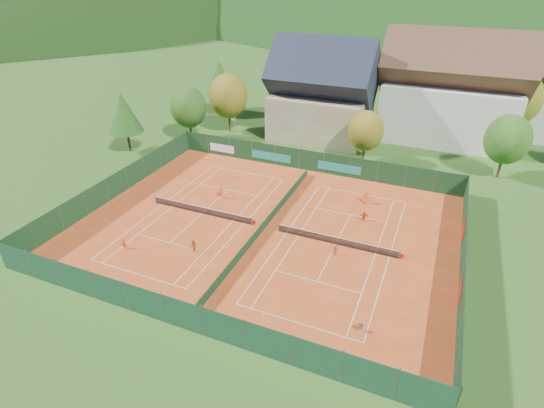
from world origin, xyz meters
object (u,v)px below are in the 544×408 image
at_px(player_right_near, 335,250).
at_px(player_left_mid, 193,246).
at_px(hotel_block_b, 544,96).
at_px(player_left_near, 124,243).
at_px(ball_hopper, 361,326).
at_px(player_left_far, 221,192).
at_px(player_right_far_b, 364,216).
at_px(hotel_block_a, 450,95).
at_px(player_right_far_a, 366,198).
at_px(chalet, 322,96).

bearing_deg(player_right_near, player_left_mid, 172.70).
bearing_deg(hotel_block_b, player_left_near, -128.19).
relative_size(ball_hopper, player_left_far, 0.56).
bearing_deg(player_left_near, player_right_far_b, 14.07).
relative_size(hotel_block_a, player_left_mid, 16.02).
bearing_deg(hotel_block_a, player_right_far_a, -104.97).
relative_size(chalet, player_left_near, 12.83).
height_order(hotel_block_b, player_right_near, hotel_block_b).
relative_size(chalet, player_right_far_a, 10.60).
xyz_separation_m(player_left_far, player_right_near, (16.16, -6.05, -0.12)).
bearing_deg(player_left_far, player_left_near, 84.50).
relative_size(player_left_mid, player_right_far_a, 0.88).
distance_m(ball_hopper, player_left_mid, 18.29).
distance_m(chalet, player_left_far, 26.80).
distance_m(ball_hopper, player_right_far_b, 16.88).
distance_m(hotel_block_b, player_left_near, 67.67).
bearing_deg(player_right_far_a, hotel_block_a, -113.29).
relative_size(chalet, hotel_block_b, 0.94).
xyz_separation_m(ball_hopper, player_left_near, (-24.63, 1.88, 0.08)).
bearing_deg(hotel_block_b, player_right_far_b, -117.97).
relative_size(hotel_block_a, player_right_near, 18.00).
distance_m(ball_hopper, player_right_near, 10.17).
distance_m(hotel_block_b, player_right_near, 50.95).
xyz_separation_m(player_left_near, player_right_far_a, (20.67, 18.79, 0.13)).
bearing_deg(hotel_block_b, player_left_mid, -124.49).
xyz_separation_m(chalet, player_right_far_a, (12.00, -20.18, -5.86)).
relative_size(hotel_block_a, player_right_far_a, 14.13).
distance_m(hotel_block_a, player_left_mid, 48.05).
relative_size(ball_hopper, player_right_near, 0.67).
distance_m(player_left_near, player_right_far_a, 27.94).
height_order(hotel_block_a, hotel_block_b, hotel_block_a).
bearing_deg(player_left_mid, hotel_block_b, 92.22).
distance_m(player_left_far, player_right_far_a, 17.64).
bearing_deg(chalet, player_left_far, -100.49).
bearing_deg(player_left_near, player_right_near, -0.66).
xyz_separation_m(player_left_mid, player_right_near, (13.28, 5.00, -0.07)).
height_order(hotel_block_b, ball_hopper, hotel_block_b).
height_order(hotel_block_a, player_left_near, hotel_block_a).
bearing_deg(player_right_near, ball_hopper, -91.40).
bearing_deg(player_right_near, chalet, 81.82).
bearing_deg(player_left_mid, player_right_far_b, 77.30).
bearing_deg(player_left_near, player_right_far_a, 21.83).
xyz_separation_m(hotel_block_b, player_left_mid, (-34.87, -50.75, -5.95)).
bearing_deg(chalet, player_left_mid, -92.91).
height_order(hotel_block_b, player_right_far_b, hotel_block_b).
relative_size(hotel_block_b, player_right_near, 14.40).
bearing_deg(hotel_block_a, ball_hopper, -93.72).
height_order(ball_hopper, player_left_far, player_left_far).
relative_size(player_left_mid, player_left_far, 0.94).
bearing_deg(hotel_block_b, chalet, -157.01).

